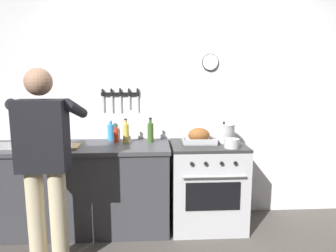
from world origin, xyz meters
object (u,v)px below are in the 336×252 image
(bottle_olive_oil, at_px, (150,132))
(bottle_cooking_oil, at_px, (126,133))
(bottle_hot_sauce, at_px, (116,135))
(bottle_dish_soap, at_px, (111,132))
(stove, at_px, (207,185))
(person_cook, at_px, (45,158))
(roasting_pan, at_px, (199,137))
(stock_pot, at_px, (224,133))
(saucepan, at_px, (232,143))
(cutting_board, at_px, (61,147))

(bottle_olive_oil, distance_m, bottle_cooking_oil, 0.26)
(bottle_hot_sauce, bearing_deg, bottle_dish_soap, 122.46)
(bottle_olive_oil, bearing_deg, stove, -10.18)
(person_cook, bearing_deg, bottle_dish_soap, -28.69)
(roasting_pan, height_order, bottle_hot_sauce, bottle_hot_sauce)
(stock_pot, bearing_deg, bottle_olive_oil, 177.87)
(stock_pot, height_order, bottle_hot_sauce, stock_pot)
(person_cook, height_order, bottle_hot_sauce, person_cook)
(roasting_pan, distance_m, stock_pot, 0.28)
(stove, relative_size, bottle_hot_sauce, 4.80)
(stove, distance_m, stock_pot, 0.58)
(saucepan, distance_m, bottle_cooking_oil, 1.10)
(bottle_olive_oil, distance_m, bottle_hot_sauce, 0.37)
(bottle_olive_oil, xyz_separation_m, bottle_hot_sauce, (-0.37, 0.03, -0.03))
(person_cook, height_order, cutting_board, person_cook)
(stove, distance_m, bottle_dish_soap, 1.19)
(stock_pot, bearing_deg, cutting_board, -174.42)
(stove, height_order, bottle_cooking_oil, bottle_cooking_oil)
(stove, relative_size, person_cook, 0.54)
(roasting_pan, relative_size, saucepan, 2.35)
(saucepan, bearing_deg, bottle_dish_soap, 160.48)
(cutting_board, xyz_separation_m, bottle_olive_oil, (0.88, 0.19, 0.10))
(roasting_pan, bearing_deg, cutting_board, -175.30)
(bottle_dish_soap, height_order, bottle_olive_oil, bottle_olive_oil)
(roasting_pan, xyz_separation_m, cutting_board, (-1.39, -0.11, -0.06))
(stock_pot, height_order, cutting_board, stock_pot)
(person_cook, bearing_deg, bottle_olive_oil, -52.06)
(roasting_pan, relative_size, cutting_board, 0.98)
(bottle_cooking_oil, bearing_deg, stove, -6.61)
(stove, relative_size, cutting_board, 2.50)
(roasting_pan, bearing_deg, stove, -18.38)
(bottle_hot_sauce, bearing_deg, person_cook, -120.67)
(bottle_dish_soap, distance_m, bottle_hot_sauce, 0.13)
(person_cook, relative_size, bottle_olive_oil, 6.26)
(stove, xyz_separation_m, bottle_cooking_oil, (-0.86, 0.10, 0.56))
(person_cook, xyz_separation_m, bottle_cooking_oil, (0.59, 0.77, 0.06))
(bottle_olive_oil, relative_size, bottle_hot_sauce, 1.41)
(stock_pot, relative_size, bottle_hot_sauce, 1.24)
(saucepan, distance_m, bottle_dish_soap, 1.31)
(stove, height_order, saucepan, saucepan)
(roasting_pan, bearing_deg, person_cook, -152.69)
(roasting_pan, distance_m, bottle_dish_soap, 0.97)
(stove, xyz_separation_m, bottle_dish_soap, (-1.03, 0.25, 0.54))
(cutting_board, distance_m, bottle_cooking_oil, 0.66)
(bottle_hot_sauce, bearing_deg, bottle_cooking_oil, -20.19)
(person_cook, xyz_separation_m, roasting_pan, (1.35, 0.70, 0.02))
(person_cook, height_order, bottle_cooking_oil, person_cook)
(stock_pot, relative_size, bottle_cooking_oil, 0.90)
(bottle_hot_sauce, bearing_deg, stock_pot, -3.01)
(person_cook, bearing_deg, stove, -69.76)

